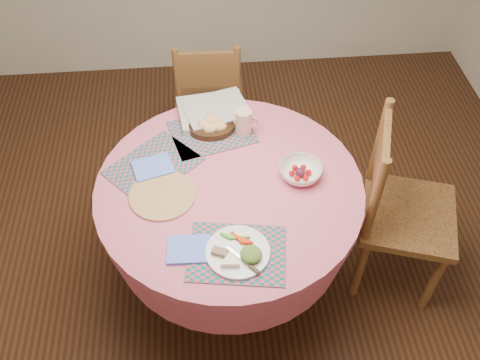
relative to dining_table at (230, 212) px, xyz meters
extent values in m
plane|color=#331C0F|center=(0.00, 0.00, -0.56)|extent=(4.00, 4.00, 0.00)
cylinder|color=#CA5E79|center=(0.00, 0.00, 0.17)|extent=(1.24, 1.24, 0.04)
cone|color=#CA5E79|center=(0.00, 0.00, 0.00)|extent=(1.24, 1.24, 0.30)
cylinder|color=black|center=(0.00, 0.00, -0.34)|extent=(0.14, 0.14, 0.44)
cylinder|color=black|center=(0.00, 0.00, -0.53)|extent=(0.56, 0.56, 0.06)
cube|color=brown|center=(0.89, -0.05, -0.07)|extent=(0.58, 0.59, 0.04)
cylinder|color=brown|center=(1.01, -0.29, -0.31)|extent=(0.05, 0.05, 0.49)
cylinder|color=brown|center=(1.13, 0.08, -0.31)|extent=(0.05, 0.05, 0.49)
cylinder|color=brown|center=(0.66, -0.18, -0.31)|extent=(0.05, 0.05, 0.49)
cylinder|color=brown|center=(0.78, 0.19, -0.31)|extent=(0.05, 0.05, 0.49)
cylinder|color=brown|center=(0.63, -0.17, 0.20)|extent=(0.05, 0.05, 0.54)
cylinder|color=brown|center=(0.75, 0.20, 0.20)|extent=(0.05, 0.05, 0.54)
cube|color=brown|center=(0.69, 0.02, 0.31)|extent=(0.15, 0.38, 0.26)
cube|color=brown|center=(-0.05, 1.06, -0.13)|extent=(0.44, 0.42, 0.04)
cylinder|color=brown|center=(0.13, 1.21, -0.34)|extent=(0.04, 0.04, 0.43)
cylinder|color=brown|center=(-0.22, 1.23, -0.34)|extent=(0.04, 0.04, 0.43)
cylinder|color=brown|center=(0.11, 0.89, -0.34)|extent=(0.04, 0.04, 0.43)
cylinder|color=brown|center=(-0.23, 0.90, -0.34)|extent=(0.04, 0.04, 0.43)
cylinder|color=brown|center=(0.11, 0.87, 0.11)|extent=(0.04, 0.04, 0.48)
cylinder|color=brown|center=(-0.23, 0.88, 0.11)|extent=(0.04, 0.04, 0.48)
cube|color=brown|center=(-0.06, 0.88, 0.21)|extent=(0.34, 0.04, 0.23)
cube|color=#125E66|center=(0.00, -0.38, 0.20)|extent=(0.44, 0.36, 0.01)
cube|color=#125E66|center=(-0.35, 0.15, 0.20)|extent=(0.50, 0.49, 0.01)
cube|color=#125E66|center=(-0.06, 0.36, 0.20)|extent=(0.46, 0.39, 0.01)
cylinder|color=#AE834B|center=(-0.30, -0.04, 0.20)|extent=(0.30, 0.30, 0.01)
cube|color=#617FFA|center=(-0.19, -0.35, 0.20)|extent=(0.19, 0.15, 0.01)
cube|color=#617FFA|center=(-0.35, 0.13, 0.21)|extent=(0.21, 0.18, 0.01)
cylinder|color=white|center=(0.01, -0.38, 0.21)|extent=(0.27, 0.27, 0.01)
ellipsoid|color=#244D1A|center=(0.07, -0.39, 0.23)|extent=(0.12, 0.12, 0.04)
cylinder|color=#FDEECB|center=(0.00, -0.45, 0.23)|extent=(0.10, 0.10, 0.02)
cube|color=#825C4B|center=(-0.06, -0.42, 0.23)|extent=(0.07, 0.06, 0.02)
cube|color=silver|center=(0.03, -0.41, 0.22)|extent=(0.11, 0.12, 0.00)
cylinder|color=black|center=(-0.06, 0.37, 0.22)|extent=(0.23, 0.23, 0.03)
ellipsoid|color=#FFCA82|center=(-0.10, 0.37, 0.25)|extent=(0.07, 0.06, 0.05)
ellipsoid|color=#FFCA82|center=(-0.04, 0.40, 0.25)|extent=(0.07, 0.06, 0.05)
ellipsoid|color=#FFCA82|center=(-0.02, 0.35, 0.25)|extent=(0.07, 0.06, 0.05)
ellipsoid|color=#FFCA82|center=(-0.07, 0.34, 0.25)|extent=(0.07, 0.06, 0.05)
ellipsoid|color=#FFCA82|center=(-0.06, 0.41, 0.25)|extent=(0.07, 0.06, 0.05)
cylinder|color=beige|center=(0.10, 0.34, 0.27)|extent=(0.08, 0.08, 0.14)
torus|color=beige|center=(0.14, 0.34, 0.27)|extent=(0.07, 0.01, 0.07)
imported|color=white|center=(0.33, 0.03, 0.23)|extent=(0.25, 0.25, 0.06)
sphere|color=red|center=(0.37, 0.03, 0.22)|extent=(0.03, 0.03, 0.03)
sphere|color=red|center=(0.35, 0.06, 0.22)|extent=(0.03, 0.03, 0.03)
sphere|color=red|center=(0.31, 0.06, 0.22)|extent=(0.03, 0.03, 0.03)
sphere|color=red|center=(0.29, 0.03, 0.22)|extent=(0.03, 0.03, 0.03)
sphere|color=red|center=(0.31, -0.01, 0.22)|extent=(0.03, 0.03, 0.03)
sphere|color=red|center=(0.35, -0.01, 0.22)|extent=(0.03, 0.03, 0.03)
sphere|color=#4E162F|center=(0.33, 0.03, 0.22)|extent=(0.05, 0.05, 0.05)
cube|color=silver|center=(-0.05, 0.50, 0.22)|extent=(0.37, 0.31, 0.03)
cube|color=silver|center=(-0.03, 0.50, 0.24)|extent=(0.38, 0.33, 0.01)
camera|label=1|loc=(-0.10, -1.63, 2.02)|focal=40.00mm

